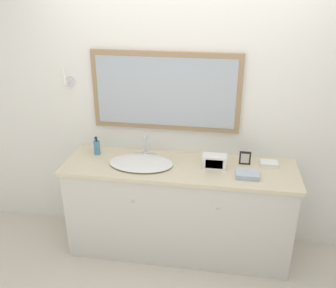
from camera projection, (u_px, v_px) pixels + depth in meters
ground_plane at (173, 272)px, 3.27m from camera, size 14.00×14.00×0.00m
wall_back at (184, 110)px, 3.34m from camera, size 8.00×0.18×2.55m
vanity_counter at (179, 209)px, 3.39m from camera, size 2.01×0.59×0.88m
sink_basin at (141, 162)px, 3.23m from camera, size 0.56×0.41×0.20m
soap_bottle at (97, 147)px, 3.40m from camera, size 0.06×0.06×0.17m
appliance_box at (214, 161)px, 3.16m from camera, size 0.20×0.11×0.11m
picture_frame at (245, 158)px, 3.22m from camera, size 0.10×0.01×0.12m
hand_towel_near_sink at (247, 175)px, 3.02m from camera, size 0.19×0.13×0.04m
hand_towel_far_corner at (269, 164)px, 3.21m from camera, size 0.15×0.11×0.04m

